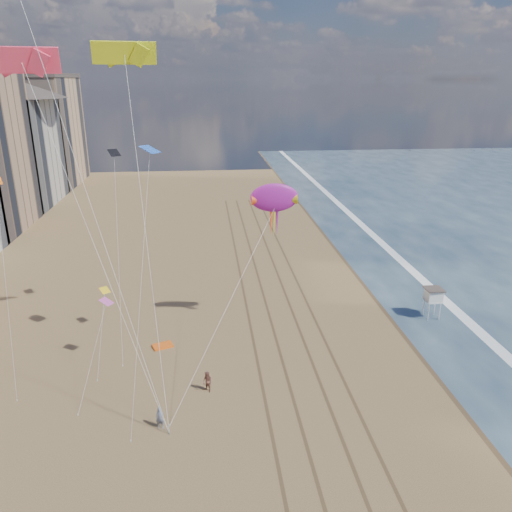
{
  "coord_description": "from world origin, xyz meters",
  "views": [
    {
      "loc": [
        -5.61,
        -19.08,
        25.58
      ],
      "look_at": [
        -0.96,
        26.0,
        9.5
      ],
      "focal_mm": 35.0,
      "sensor_mm": 36.0,
      "label": 1
    }
  ],
  "objects_px": {
    "kite_flyer_b": "(207,382)",
    "lifeguard_stand": "(433,295)",
    "kite_flyer_a": "(160,418)",
    "show_kite": "(274,198)",
    "grounded_kite": "(163,346)"
  },
  "relations": [
    {
      "from": "grounded_kite",
      "to": "kite_flyer_a",
      "type": "height_order",
      "value": "kite_flyer_a"
    },
    {
      "from": "grounded_kite",
      "to": "kite_flyer_a",
      "type": "relative_size",
      "value": 1.05
    },
    {
      "from": "grounded_kite",
      "to": "kite_flyer_b",
      "type": "relative_size",
      "value": 1.02
    },
    {
      "from": "lifeguard_stand",
      "to": "kite_flyer_a",
      "type": "xyz_separation_m",
      "value": [
        -29.15,
        -16.22,
        -1.81
      ]
    },
    {
      "from": "lifeguard_stand",
      "to": "show_kite",
      "type": "relative_size",
      "value": 0.16
    },
    {
      "from": "show_kite",
      "to": "grounded_kite",
      "type": "bearing_deg",
      "value": -166.77
    },
    {
      "from": "lifeguard_stand",
      "to": "grounded_kite",
      "type": "relative_size",
      "value": 1.83
    },
    {
      "from": "kite_flyer_a",
      "to": "lifeguard_stand",
      "type": "bearing_deg",
      "value": 33.79
    },
    {
      "from": "kite_flyer_b",
      "to": "kite_flyer_a",
      "type": "bearing_deg",
      "value": -87.71
    },
    {
      "from": "kite_flyer_b",
      "to": "grounded_kite",
      "type": "bearing_deg",
      "value": 160.75
    },
    {
      "from": "grounded_kite",
      "to": "kite_flyer_a",
      "type": "distance_m",
      "value": 12.68
    },
    {
      "from": "kite_flyer_b",
      "to": "lifeguard_stand",
      "type": "bearing_deg",
      "value": 66.95
    },
    {
      "from": "show_kite",
      "to": "kite_flyer_a",
      "type": "height_order",
      "value": "show_kite"
    },
    {
      "from": "lifeguard_stand",
      "to": "grounded_kite",
      "type": "bearing_deg",
      "value": -173.16
    },
    {
      "from": "kite_flyer_b",
      "to": "show_kite",
      "type": "bearing_deg",
      "value": 98.88
    }
  ]
}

